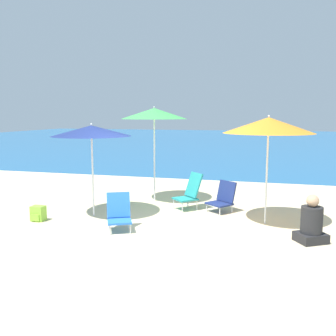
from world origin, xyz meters
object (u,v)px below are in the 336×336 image
Objects in this scene: beach_chair_teal at (190,191)px; backpack_lime at (38,214)px; beach_umbrella_orange at (269,125)px; beach_chair_blue at (119,213)px; beach_chair_navy at (223,197)px; person_seated_near at (311,223)px; beach_umbrella_navy at (91,131)px; beach_umbrella_green at (154,114)px.

backpack_lime is at bearing -103.14° from beach_chair_teal.
beach_chair_blue is (-2.66, -1.12, -1.63)m from beach_umbrella_orange.
beach_chair_navy is 2.30× the size of backpack_lime.
beach_chair_blue is at bearing -3.07° from backpack_lime.
beach_chair_navy is 0.85× the size of person_seated_near.
beach_umbrella_orange is at bearing 5.84° from beach_umbrella_navy.
beach_umbrella_green is 3.43× the size of beach_chair_blue.
beach_umbrella_green reaches higher than beach_chair_teal.
beach_umbrella_orange is 6.99× the size of backpack_lime.
person_seated_near is at bearing 1.18° from backpack_lime.
beach_chair_blue is 3.43m from person_seated_near.
beach_chair_teal is at bearing 32.43° from backpack_lime.
person_seated_near is at bearing -6.29° from beach_chair_navy.
beach_chair_navy is (2.63, 1.10, -1.50)m from beach_umbrella_navy.
beach_chair_teal is 1.18× the size of beach_chair_navy.
beach_umbrella_navy is 0.92× the size of beach_umbrella_orange.
beach_chair_blue is at bearing -118.18° from person_seated_near.
person_seated_near is at bearing -32.15° from beach_umbrella_green.
backpack_lime is at bearing -127.70° from beach_umbrella_green.
beach_umbrella_navy is at bearing -174.16° from beach_umbrella_orange.
beach_chair_navy is at bearing -16.98° from beach_umbrella_green.
beach_chair_teal is (-1.69, 0.75, -1.54)m from beach_umbrella_orange.
backpack_lime is (-1.82, 0.10, -0.17)m from beach_chair_blue.
beach_chair_navy is at bearing -165.59° from person_seated_near.
beach_chair_blue reaches higher than beach_chair_navy.
beach_umbrella_orange is (3.56, 0.36, 0.13)m from beach_umbrella_navy.
beach_umbrella_orange is at bearing -171.39° from person_seated_near.
beach_chair_navy is at bearing 22.66° from beach_umbrella_navy.
beach_umbrella_green is at bearing 52.30° from backpack_lime.
beach_chair_navy is 2.37m from person_seated_near.
beach_umbrella_orange reaches higher than beach_umbrella_navy.
beach_chair_teal is at bearing -27.42° from beach_umbrella_green.
backpack_lime is at bearing -144.48° from beach_umbrella_navy.
beach_umbrella_green is 3.00m from beach_umbrella_orange.
beach_umbrella_green is 7.66× the size of backpack_lime.
beach_chair_teal is 3.31m from backpack_lime.
beach_chair_blue is 0.83× the size of person_seated_near.
backpack_lime is (-5.25, -0.11, -0.17)m from person_seated_near.
beach_umbrella_orange is 2.02m from beach_chair_navy.
person_seated_near reaches higher than backpack_lime.
beach_umbrella_orange reaches higher than beach_chair_navy.
beach_umbrella_navy is 6.43× the size of backpack_lime.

